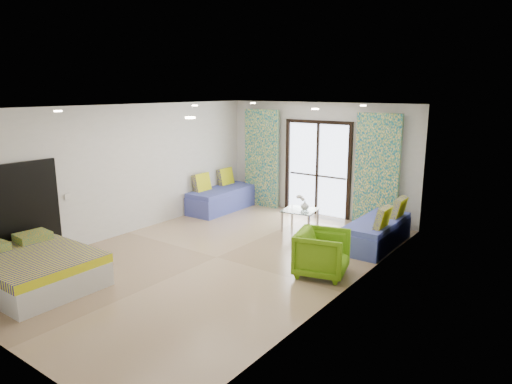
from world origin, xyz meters
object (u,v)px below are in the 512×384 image
Objects in this scene: daybed_left at (222,198)px; coffee_table at (300,212)px; armchair at (322,251)px; bed at (34,269)px; daybed_right at (378,232)px.

coffee_table is at bearing -8.33° from daybed_left.
bed is at bearing 116.45° from armchair.
armchair is at bearing -50.81° from coffee_table.
daybed_left is 4.25m from daybed_right.
armchair is (4.04, -2.22, 0.11)m from daybed_left.
daybed_right is 2.35× the size of coffee_table.
bed is 0.99× the size of daybed_right.
bed is 4.55m from armchair.
coffee_table is (2.48, -0.31, 0.10)m from daybed_left.
daybed_left is (-0.64, 5.24, 0.04)m from bed.
armchair is (1.56, -1.92, 0.01)m from coffee_table.
coffee_table reaches higher than bed.
bed is 5.27m from coffee_table.
coffee_table is at bearing 179.39° from daybed_right.
armchair is at bearing 41.60° from bed.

